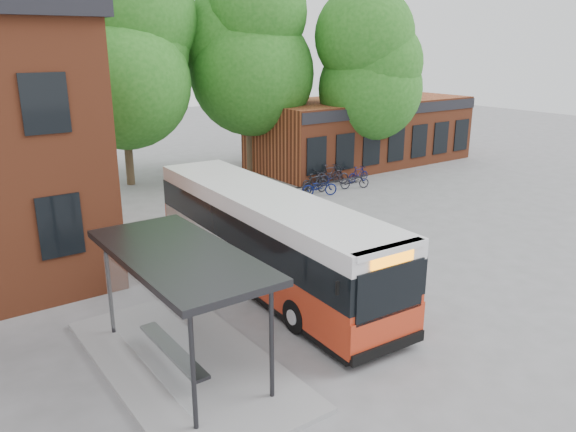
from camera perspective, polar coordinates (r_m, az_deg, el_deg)
ground at (r=16.84m, az=2.15°, el=-8.64°), size 100.00×100.00×0.00m
shop_row at (r=35.97m, az=7.45°, el=8.53°), size 14.00×6.20×4.00m
bus_shelter at (r=13.32m, az=-10.71°, el=-9.34°), size 3.60×7.00×2.90m
bike_rail at (r=29.64m, az=4.47°, el=3.20°), size 5.20×0.10×0.38m
tree_1 at (r=30.79m, az=-16.43°, el=12.55°), size 7.92×7.92×10.40m
tree_2 at (r=32.93m, az=-4.01°, el=13.97°), size 7.92×7.92×11.00m
tree_3 at (r=32.85m, az=7.45°, el=12.36°), size 7.04×7.04×9.28m
city_bus at (r=17.64m, az=-2.22°, el=-2.31°), size 2.98×11.50×2.90m
bicycle_0 at (r=27.99m, az=3.22°, el=2.99°), size 1.90×1.22×0.94m
bicycle_1 at (r=28.28m, az=2.74°, el=3.31°), size 1.89×0.75×1.10m
bicycle_2 at (r=29.40m, az=2.47°, el=3.65°), size 1.82×1.05×0.90m
bicycle_4 at (r=30.26m, az=4.65°, el=4.05°), size 1.91×0.98×0.95m
bicycle_5 at (r=30.48m, az=4.23°, el=4.28°), size 1.81×0.53×1.09m
bicycle_6 at (r=29.62m, az=6.78°, el=3.58°), size 1.68×1.07×0.83m
bicycle_7 at (r=31.02m, az=7.15°, el=4.23°), size 1.49×0.47×0.89m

